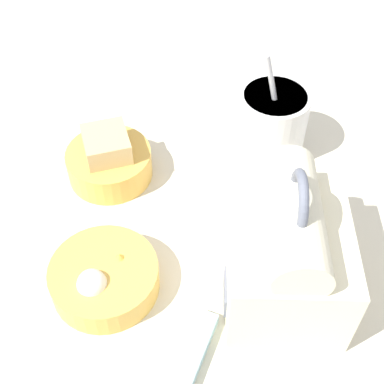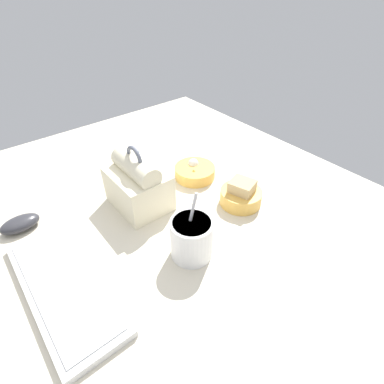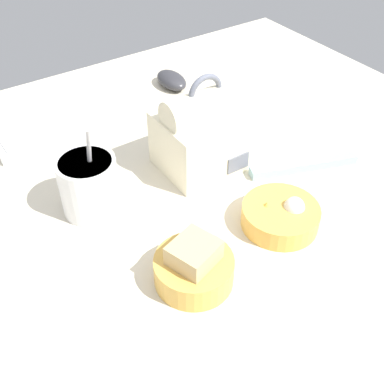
{
  "view_description": "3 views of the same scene",
  "coord_description": "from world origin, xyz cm",
  "px_view_note": "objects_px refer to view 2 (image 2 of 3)",
  "views": [
    {
      "loc": [
        46.29,
        -3.42,
        56.04
      ],
      "look_at": [
        3.06,
        -4.64,
        7.0
      ],
      "focal_mm": 50.0,
      "sensor_mm": 36.0,
      "label": 1
    },
    {
      "loc": [
        -45.75,
        35.17,
        56.11
      ],
      "look_at": [
        3.06,
        -4.64,
        7.0
      ],
      "focal_mm": 28.0,
      "sensor_mm": 36.0,
      "label": 2
    },
    {
      "loc": [
        -29.33,
        -52.76,
        57.0
      ],
      "look_at": [
        3.06,
        -4.64,
        7.0
      ],
      "focal_mm": 45.0,
      "sensor_mm": 36.0,
      "label": 3
    }
  ],
  "objects_px": {
    "soup_cup": "(192,238)",
    "computer_mouse": "(20,224)",
    "chopstick_case": "(148,166)",
    "bento_bowl_sandwich": "(241,195)",
    "keyboard": "(64,286)",
    "bento_bowl_snacks": "(195,172)",
    "lunch_bag": "(138,184)"
  },
  "relations": [
    {
      "from": "soup_cup",
      "to": "computer_mouse",
      "type": "relative_size",
      "value": 1.76
    },
    {
      "from": "chopstick_case",
      "to": "soup_cup",
      "type": "bearing_deg",
      "value": 162.24
    },
    {
      "from": "soup_cup",
      "to": "bento_bowl_sandwich",
      "type": "bearing_deg",
      "value": -75.86
    },
    {
      "from": "soup_cup",
      "to": "computer_mouse",
      "type": "bearing_deg",
      "value": 40.32
    },
    {
      "from": "keyboard",
      "to": "bento_bowl_snacks",
      "type": "relative_size",
      "value": 2.92
    },
    {
      "from": "keyboard",
      "to": "bento_bowl_sandwich",
      "type": "bearing_deg",
      "value": -94.35
    },
    {
      "from": "keyboard",
      "to": "bento_bowl_sandwich",
      "type": "height_order",
      "value": "bento_bowl_sandwich"
    },
    {
      "from": "soup_cup",
      "to": "keyboard",
      "type": "bearing_deg",
      "value": 70.77
    },
    {
      "from": "computer_mouse",
      "to": "chopstick_case",
      "type": "distance_m",
      "value": 0.4
    },
    {
      "from": "bento_bowl_snacks",
      "to": "computer_mouse",
      "type": "distance_m",
      "value": 0.5
    },
    {
      "from": "lunch_bag",
      "to": "computer_mouse",
      "type": "relative_size",
      "value": 1.95
    },
    {
      "from": "lunch_bag",
      "to": "chopstick_case",
      "type": "distance_m",
      "value": 0.19
    },
    {
      "from": "bento_bowl_snacks",
      "to": "bento_bowl_sandwich",
      "type": "bearing_deg",
      "value": -174.33
    },
    {
      "from": "soup_cup",
      "to": "chopstick_case",
      "type": "bearing_deg",
      "value": -17.76
    },
    {
      "from": "soup_cup",
      "to": "chopstick_case",
      "type": "xyz_separation_m",
      "value": [
        0.37,
        -0.12,
        -0.04
      ]
    },
    {
      "from": "bento_bowl_sandwich",
      "to": "computer_mouse",
      "type": "height_order",
      "value": "bento_bowl_sandwich"
    },
    {
      "from": "keyboard",
      "to": "chopstick_case",
      "type": "distance_m",
      "value": 0.47
    },
    {
      "from": "lunch_bag",
      "to": "bento_bowl_snacks",
      "type": "bearing_deg",
      "value": -87.94
    },
    {
      "from": "bento_bowl_snacks",
      "to": "computer_mouse",
      "type": "relative_size",
      "value": 1.33
    },
    {
      "from": "bento_bowl_sandwich",
      "to": "computer_mouse",
      "type": "distance_m",
      "value": 0.58
    },
    {
      "from": "keyboard",
      "to": "lunch_bag",
      "type": "height_order",
      "value": "lunch_bag"
    },
    {
      "from": "keyboard",
      "to": "soup_cup",
      "type": "relative_size",
      "value": 2.21
    },
    {
      "from": "soup_cup",
      "to": "computer_mouse",
      "type": "distance_m",
      "value": 0.44
    },
    {
      "from": "lunch_bag",
      "to": "bento_bowl_snacks",
      "type": "distance_m",
      "value": 0.21
    },
    {
      "from": "computer_mouse",
      "to": "keyboard",
      "type": "bearing_deg",
      "value": -175.63
    },
    {
      "from": "lunch_bag",
      "to": "chopstick_case",
      "type": "bearing_deg",
      "value": -39.38
    },
    {
      "from": "computer_mouse",
      "to": "lunch_bag",
      "type": "bearing_deg",
      "value": -110.56
    },
    {
      "from": "lunch_bag",
      "to": "computer_mouse",
      "type": "bearing_deg",
      "value": 69.44
    },
    {
      "from": "lunch_bag",
      "to": "keyboard",
      "type": "bearing_deg",
      "value": 116.82
    },
    {
      "from": "bento_bowl_sandwich",
      "to": "keyboard",
      "type": "bearing_deg",
      "value": 85.65
    },
    {
      "from": "chopstick_case",
      "to": "lunch_bag",
      "type": "bearing_deg",
      "value": 140.62
    },
    {
      "from": "soup_cup",
      "to": "bento_bowl_snacks",
      "type": "distance_m",
      "value": 0.31
    }
  ]
}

